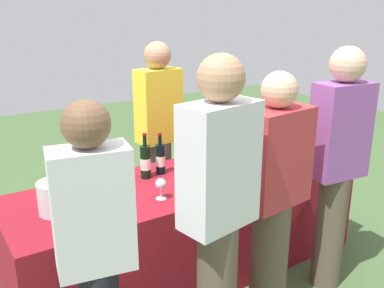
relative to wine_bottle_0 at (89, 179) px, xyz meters
The scene contains 21 objects.
ground_plane 1.14m from the wine_bottle_0, ahead, with size 12.00×12.00×0.00m, color #476638.
tasting_table 0.88m from the wine_bottle_0, ahead, with size 2.60×0.83×0.75m, color maroon.
wine_bottle_0 is the anchor object (origin of this frame).
wine_bottle_1 0.45m from the wine_bottle_0, ahead, with size 0.07×0.07×0.33m.
wine_bottle_2 0.58m from the wine_bottle_0, ahead, with size 0.07×0.07×0.31m.
wine_bottle_3 0.88m from the wine_bottle_0, ahead, with size 0.07×0.07×0.33m.
wine_bottle_4 1.18m from the wine_bottle_0, ahead, with size 0.07×0.07×0.30m.
wine_bottle_5 1.30m from the wine_bottle_0, ahead, with size 0.08×0.08×0.32m.
wine_bottle_6 1.73m from the wine_bottle_0, ahead, with size 0.08×0.08×0.32m.
wine_glass_0 0.25m from the wine_bottle_0, 70.40° to the right, with size 0.07×0.07×0.14m.
wine_glass_1 0.47m from the wine_bottle_0, 40.01° to the right, with size 0.07×0.07×0.14m.
wine_glass_2 0.61m from the wine_bottle_0, 31.02° to the right, with size 0.07×0.07×0.15m.
wine_glass_3 1.16m from the wine_bottle_0, 12.72° to the right, with size 0.06×0.06×0.14m.
wine_glass_4 1.27m from the wine_bottle_0, 11.53° to the right, with size 0.07×0.07×0.15m.
ice_bucket 0.27m from the wine_bottle_0, 152.65° to the right, with size 0.22×0.22×0.19m, color silver.
server_pouring 1.04m from the wine_bottle_0, 35.13° to the left, with size 0.39×0.24×1.66m.
guest_0 0.86m from the wine_bottle_0, 108.15° to the right, with size 0.38×0.25×1.56m.
guest_1 0.98m from the wine_bottle_0, 68.63° to the right, with size 0.43×0.28×1.72m.
guest_2 1.17m from the wine_bottle_0, 41.25° to the right, with size 0.46×0.28×1.58m.
guest_3 1.64m from the wine_bottle_0, 28.58° to the right, with size 0.40×0.25×1.69m.
menu_board 1.74m from the wine_bottle_0, 28.87° to the left, with size 0.61×0.03×0.71m, color white.
Camera 1 is at (-1.57, -2.39, 1.91)m, focal length 40.01 mm.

